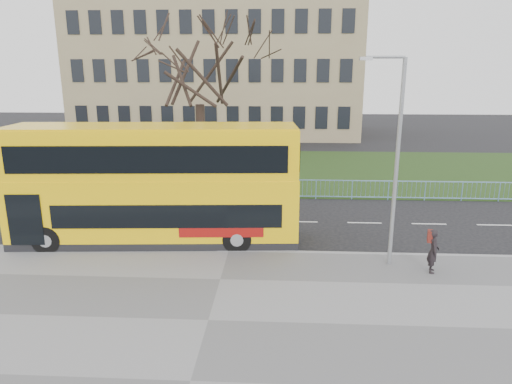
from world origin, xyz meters
The scene contains 10 objects.
ground centered at (0.00, 0.00, 0.00)m, with size 120.00×120.00×0.00m, color black.
pavement centered at (0.00, -6.75, 0.06)m, with size 80.00×10.50×0.12m, color slate.
kerb centered at (0.00, -1.55, 0.07)m, with size 80.00×0.20×0.14m, color gray.
grass_verge centered at (0.00, 14.30, 0.04)m, with size 80.00×15.40×0.08m, color #253D16.
guard_railing centered at (0.00, 6.60, 0.55)m, with size 40.00×0.12×1.10m, color #76A6D2, non-canonical shape.
bare_tree centered at (-3.00, 10.00, 5.91)m, with size 8.16×8.16×11.66m, color black, non-canonical shape.
civic_building centered at (-5.00, 35.00, 7.00)m, with size 30.00×15.00×14.00m, color #8E7C5A.
yellow_bus centered at (-3.09, -0.46, 2.58)m, with size 11.63×3.49×4.81m.
pedestrian centered at (7.33, -3.13, 0.90)m, with size 0.57×0.37×1.56m, color black.
street_lamp centered at (5.91, -2.51, 4.13)m, with size 1.55×0.19×7.31m.
Camera 1 is at (1.97, -18.20, 6.93)m, focal length 32.00 mm.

